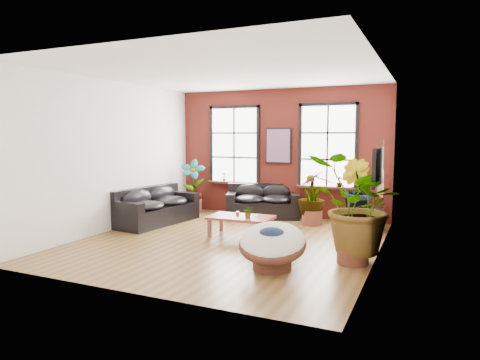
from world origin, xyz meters
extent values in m
cube|color=brown|center=(0.00, 0.00, -0.01)|extent=(6.00, 6.50, 0.02)
cube|color=white|center=(0.00, 0.00, 3.51)|extent=(6.00, 6.50, 0.02)
cube|color=#4C1511|center=(0.00, 3.26, 1.75)|extent=(6.00, 0.02, 3.50)
cube|color=silver|center=(0.00, -3.26, 1.75)|extent=(6.00, 0.02, 3.50)
cube|color=silver|center=(-3.01, 0.00, 1.75)|extent=(0.02, 6.50, 3.50)
cube|color=silver|center=(3.01, 0.00, 1.75)|extent=(0.02, 6.50, 3.50)
cube|color=white|center=(-1.35, 3.20, 1.95)|extent=(1.40, 0.02, 2.10)
cube|color=#35160E|center=(-1.35, 3.13, 0.87)|extent=(1.60, 0.22, 0.06)
cube|color=white|center=(1.35, 3.20, 1.95)|extent=(1.40, 0.02, 2.10)
cube|color=#35160E|center=(1.35, 3.13, 0.87)|extent=(1.60, 0.22, 0.06)
cube|color=black|center=(-0.30, 2.80, 0.22)|extent=(2.15, 1.56, 0.44)
cube|color=black|center=(-0.43, 3.14, 0.67)|extent=(1.91, 0.89, 0.45)
cube|color=black|center=(-1.11, 2.51, 0.56)|extent=(0.55, 0.97, 0.23)
cube|color=black|center=(0.50, 3.10, 0.56)|extent=(0.55, 0.97, 0.23)
ellipsoid|color=black|center=(-0.63, 2.63, 0.50)|extent=(1.04, 1.03, 0.25)
ellipsoid|color=black|center=(-0.73, 2.88, 0.67)|extent=(0.85, 0.52, 0.43)
ellipsoid|color=black|center=(0.06, 2.88, 0.50)|extent=(1.04, 1.03, 0.25)
ellipsoid|color=black|center=(-0.03, 3.14, 0.67)|extent=(0.85, 0.52, 0.43)
cube|color=black|center=(-2.47, 0.93, 0.23)|extent=(1.25, 2.42, 0.45)
cube|color=black|center=(-2.83, 0.98, 0.68)|extent=(0.52, 2.33, 0.46)
cube|color=black|center=(-2.59, -0.10, 0.57)|extent=(0.99, 0.35, 0.24)
cube|color=black|center=(-2.34, 1.96, 0.57)|extent=(0.99, 0.35, 0.24)
ellipsoid|color=black|center=(-2.47, 0.47, 0.52)|extent=(0.93, 1.10, 0.26)
ellipsoid|color=black|center=(-2.75, 0.50, 0.68)|extent=(0.38, 1.04, 0.44)
ellipsoid|color=black|center=(-2.36, 1.38, 0.52)|extent=(0.93, 1.10, 0.26)
ellipsoid|color=black|center=(-2.63, 1.42, 0.68)|extent=(0.38, 1.04, 0.44)
cube|color=brown|center=(0.05, 0.54, 0.42)|extent=(1.44, 0.87, 0.06)
cube|color=#35160E|center=(0.06, 0.40, 0.45)|extent=(1.40, 0.07, 0.00)
cube|color=#35160E|center=(0.05, 0.67, 0.45)|extent=(1.40, 0.07, 0.00)
cube|color=brown|center=(-0.55, 0.19, 0.20)|extent=(0.07, 0.07, 0.39)
cube|color=brown|center=(0.69, 0.25, 0.20)|extent=(0.07, 0.07, 0.39)
cube|color=brown|center=(-0.58, 0.83, 0.20)|extent=(0.07, 0.07, 0.39)
cube|color=brown|center=(0.66, 0.89, 0.20)|extent=(0.07, 0.07, 0.39)
cylinder|color=#C63156|center=(-0.05, 0.58, 0.50)|extent=(0.08, 0.08, 0.09)
cylinder|color=#552C1E|center=(1.49, -1.41, 0.13)|extent=(0.76, 0.76, 0.26)
torus|color=#552C1E|center=(1.49, -1.41, 0.43)|extent=(1.32, 1.32, 0.51)
ellipsoid|color=white|center=(1.49, -1.41, 0.50)|extent=(1.28, 1.33, 0.70)
ellipsoid|color=#162045|center=(1.50, -1.46, 0.63)|extent=(0.49, 0.42, 0.20)
cube|color=black|center=(0.00, 3.19, 1.95)|extent=(0.74, 0.04, 0.98)
cube|color=#0C7F8C|center=(0.00, 3.16, 1.95)|extent=(0.66, 0.02, 0.90)
cube|color=black|center=(2.95, 0.30, 1.65)|extent=(0.06, 1.25, 0.72)
cube|color=black|center=(2.92, 0.30, 1.65)|extent=(0.01, 1.15, 0.62)
cylinder|color=#B27F4C|center=(2.90, 1.35, 1.13)|extent=(0.09, 0.38, 0.38)
cylinder|color=#B27F4C|center=(2.90, 1.35, 1.38)|extent=(0.09, 0.30, 0.30)
cylinder|color=black|center=(2.90, 1.35, 1.13)|extent=(0.09, 0.11, 0.11)
cube|color=#35160E|center=(2.90, 1.35, 1.75)|extent=(0.04, 0.05, 0.55)
cube|color=#35160E|center=(2.90, 1.35, 2.07)|extent=(0.06, 0.06, 0.14)
cube|color=black|center=(2.56, 2.31, 0.27)|extent=(0.67, 0.57, 0.54)
cylinder|color=brown|center=(-2.43, 2.65, 0.19)|extent=(0.66, 0.66, 0.39)
cylinder|color=brown|center=(2.18, 2.72, 0.18)|extent=(0.55, 0.55, 0.36)
cylinder|color=brown|center=(2.66, -0.51, 0.20)|extent=(0.56, 0.56, 0.40)
cylinder|color=brown|center=(1.18, 2.40, 0.19)|extent=(0.53, 0.53, 0.37)
imported|color=#14380E|center=(-2.40, 2.63, 0.85)|extent=(0.85, 0.69, 1.40)
imported|color=#14380E|center=(2.16, 2.75, 0.91)|extent=(1.07, 1.06, 1.51)
imported|color=#14380E|center=(2.69, -0.50, 1.03)|extent=(2.07, 2.07, 1.74)
imported|color=#14380E|center=(1.14, 2.43, 0.74)|extent=(0.88, 0.88, 1.20)
imported|color=#14380E|center=(0.27, 0.43, 0.57)|extent=(0.28, 0.27, 0.25)
imported|color=#14380E|center=(-1.65, 3.13, 1.04)|extent=(0.17, 0.17, 0.27)
imported|color=#14380E|center=(1.70, 3.13, 1.04)|extent=(0.19, 0.19, 0.27)
camera|label=1|loc=(3.85, -7.98, 2.24)|focal=32.00mm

